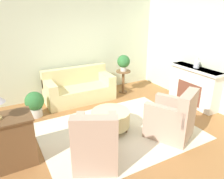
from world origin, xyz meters
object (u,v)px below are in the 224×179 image
at_px(armchair_left, 96,144).
at_px(potted_plant_floor, 35,103).
at_px(couch, 79,89).
at_px(side_table, 123,78).
at_px(dresser, 3,142).
at_px(potted_plant_on_side_table, 124,62).
at_px(armchair_right, 172,120).
at_px(vase_mantel_near, 197,64).
at_px(ottoman_table, 111,118).

xyz_separation_m(armchair_left, potted_plant_floor, (-0.56, 2.26, -0.04)).
xyz_separation_m(couch, side_table, (1.40, -0.12, 0.13)).
xyz_separation_m(dresser, potted_plant_on_side_table, (3.48, 1.88, 0.52)).
xyz_separation_m(armchair_right, side_table, (0.42, 2.57, 0.06)).
xyz_separation_m(dresser, vase_mantel_near, (4.66, 0.23, 0.68)).
xyz_separation_m(side_table, potted_plant_floor, (-2.68, -0.31, -0.10)).
bearing_deg(side_table, vase_mantel_near, -54.36).
relative_size(couch, dresser, 1.88).
relative_size(ottoman_table, side_table, 1.18).
height_order(ottoman_table, dresser, dresser).
height_order(side_table, potted_plant_on_side_table, potted_plant_on_side_table).
bearing_deg(side_table, armchair_left, -129.60).
bearing_deg(dresser, armchair_right, -12.76).
xyz_separation_m(couch, potted_plant_on_side_table, (1.40, -0.12, 0.64)).
distance_m(armchair_right, side_table, 2.61).
xyz_separation_m(ottoman_table, potted_plant_floor, (-1.28, 1.45, 0.06)).
bearing_deg(ottoman_table, armchair_right, -39.80).
relative_size(ottoman_table, potted_plant_on_side_table, 1.69).
bearing_deg(potted_plant_on_side_table, side_table, 90.00).
relative_size(couch, side_table, 2.72).
xyz_separation_m(dresser, potted_plant_floor, (0.79, 1.57, -0.10)).
height_order(ottoman_table, side_table, side_table).
xyz_separation_m(ottoman_table, dresser, (-2.07, -0.12, 0.16)).
bearing_deg(armchair_right, potted_plant_floor, 134.99).
distance_m(armchair_left, armchair_right, 1.70).
xyz_separation_m(armchair_right, vase_mantel_near, (1.61, 0.92, 0.74)).
distance_m(armchair_left, potted_plant_on_side_table, 3.39).
distance_m(couch, side_table, 1.41).
bearing_deg(armchair_left, side_table, 50.40).
xyz_separation_m(couch, vase_mantel_near, (2.58, -1.77, 0.80)).
distance_m(armchair_right, potted_plant_floor, 3.20).
distance_m(armchair_left, side_table, 3.34).
bearing_deg(potted_plant_on_side_table, armchair_right, -99.35).
xyz_separation_m(armchair_right, potted_plant_floor, (-2.26, 2.26, -0.04)).
height_order(armchair_left, potted_plant_on_side_table, potted_plant_on_side_table).
xyz_separation_m(armchair_right, ottoman_table, (-0.98, 0.81, -0.10)).
bearing_deg(vase_mantel_near, ottoman_table, -177.66).
distance_m(armchair_left, ottoman_table, 1.10).
distance_m(couch, armchair_right, 2.86).
bearing_deg(armchair_left, couch, 74.81).
bearing_deg(potted_plant_floor, side_table, 6.54).
relative_size(armchair_right, dresser, 1.08).
bearing_deg(dresser, vase_mantel_near, 2.81).
distance_m(dresser, potted_plant_floor, 1.76).
bearing_deg(dresser, couch, 43.87).
bearing_deg(potted_plant_on_side_table, armchair_left, -129.60).
bearing_deg(dresser, ottoman_table, 3.40).
relative_size(armchair_right, potted_plant_on_side_table, 2.23).
relative_size(side_table, dresser, 0.69).
distance_m(armchair_right, vase_mantel_near, 1.99).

